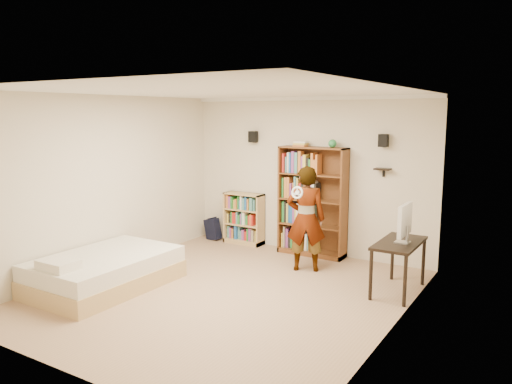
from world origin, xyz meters
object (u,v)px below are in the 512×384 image
daybed (105,267)px  person (306,219)px  tall_bookshelf (312,202)px  low_bookshelf (244,218)px  computer_desk (398,267)px

daybed → person: bearing=46.7°
tall_bookshelf → daybed: tall_bookshelf is taller
low_bookshelf → tall_bookshelf: bearing=-1.2°
low_bookshelf → computer_desk: (3.20, -1.07, -0.12)m
tall_bookshelf → computer_desk: tall_bookshelf is taller
tall_bookshelf → daybed: 3.54m
daybed → low_bookshelf: bearing=83.3°
person → computer_desk: bearing=146.9°
tall_bookshelf → computer_desk: 2.15m
computer_desk → daybed: (-3.55, -1.96, -0.06)m
low_bookshelf → computer_desk: bearing=-18.6°
low_bookshelf → computer_desk: 3.37m
person → tall_bookshelf: bearing=-96.2°
low_bookshelf → daybed: size_ratio=0.48×
tall_bookshelf → person: bearing=-71.3°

